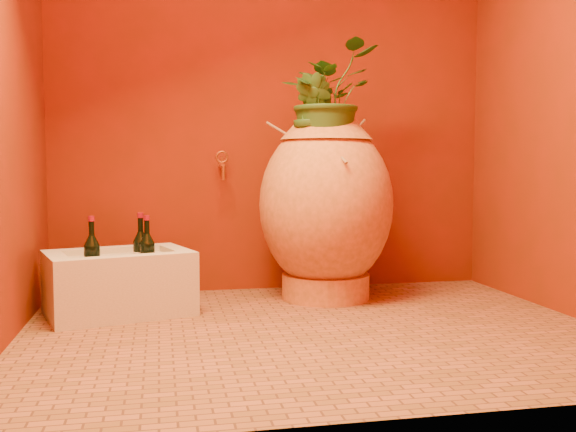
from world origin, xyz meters
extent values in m
plane|color=brown|center=(0.00, 0.00, 0.00)|extent=(2.50, 2.50, 0.00)
cube|color=#632105|center=(0.00, 1.00, 1.25)|extent=(2.50, 0.02, 2.50)
cylinder|color=orange|center=(0.22, 0.65, 0.07)|extent=(0.57, 0.57, 0.13)
ellipsoid|color=orange|center=(0.22, 0.65, 0.50)|extent=(0.87, 0.87, 0.89)
cone|color=orange|center=(0.22, 0.65, 0.92)|extent=(0.60, 0.60, 0.13)
torus|color=orange|center=(0.22, 0.65, 0.99)|extent=(0.37, 0.37, 0.06)
cylinder|color=olive|center=(0.14, 0.60, 0.79)|extent=(0.46, 0.31, 0.32)
cylinder|color=olive|center=(0.20, 0.53, 0.83)|extent=(0.07, 0.46, 0.22)
cylinder|color=olive|center=(0.32, 0.57, 0.85)|extent=(0.28, 0.30, 0.24)
cube|color=beige|center=(-0.85, 0.49, 0.14)|extent=(0.75, 0.61, 0.27)
cube|color=beige|center=(-0.85, 0.67, 0.29)|extent=(0.65, 0.27, 0.03)
cube|color=beige|center=(-0.85, 0.31, 0.29)|extent=(0.65, 0.27, 0.03)
cube|color=beige|center=(-1.14, 0.49, 0.29)|extent=(0.16, 0.29, 0.03)
cube|color=beige|center=(-0.56, 0.49, 0.29)|extent=(0.16, 0.29, 0.03)
cylinder|color=black|center=(-0.71, 0.48, 0.25)|extent=(0.07, 0.07, 0.17)
cone|color=black|center=(-0.71, 0.48, 0.36)|extent=(0.07, 0.07, 0.05)
cylinder|color=black|center=(-0.71, 0.48, 0.42)|extent=(0.02, 0.02, 0.07)
cylinder|color=maroon|center=(-0.71, 0.48, 0.46)|extent=(0.03, 0.03, 0.02)
cylinder|color=silver|center=(-0.71, 0.48, 0.25)|extent=(0.08, 0.08, 0.08)
cylinder|color=black|center=(-0.75, 0.52, 0.26)|extent=(0.07, 0.07, 0.18)
cone|color=black|center=(-0.75, 0.52, 0.37)|extent=(0.07, 0.07, 0.05)
cylinder|color=black|center=(-0.75, 0.52, 0.43)|extent=(0.03, 0.03, 0.07)
cylinder|color=maroon|center=(-0.75, 0.52, 0.47)|extent=(0.03, 0.03, 0.02)
cylinder|color=silver|center=(-0.75, 0.52, 0.26)|extent=(0.08, 0.08, 0.08)
cylinder|color=black|center=(-0.96, 0.41, 0.26)|extent=(0.07, 0.07, 0.17)
cone|color=black|center=(-0.96, 0.41, 0.37)|extent=(0.07, 0.07, 0.05)
cylinder|color=black|center=(-0.96, 0.41, 0.43)|extent=(0.03, 0.03, 0.07)
cylinder|color=maroon|center=(-0.96, 0.41, 0.47)|extent=(0.03, 0.03, 0.02)
cylinder|color=silver|center=(-0.96, 0.41, 0.26)|extent=(0.08, 0.08, 0.08)
cylinder|color=#A46826|center=(-0.31, 0.93, 0.71)|extent=(0.02, 0.14, 0.02)
cylinder|color=#A46826|center=(-0.31, 0.86, 0.67)|extent=(0.02, 0.02, 0.08)
torus|color=#A46826|center=(-0.31, 0.93, 0.76)|extent=(0.07, 0.01, 0.07)
cylinder|color=#A46826|center=(-0.31, 0.93, 0.74)|extent=(0.01, 0.01, 0.05)
imported|color=#274F1C|center=(0.21, 0.62, 1.06)|extent=(0.67, 0.66, 0.57)
imported|color=#274F1C|center=(0.13, 0.56, 0.97)|extent=(0.26, 0.28, 0.41)
camera|label=1|loc=(-0.65, -2.65, 0.71)|focal=40.00mm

